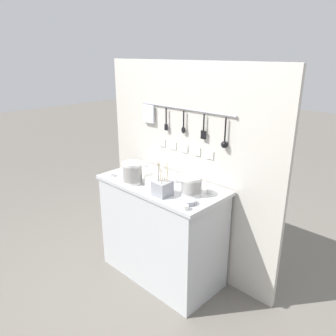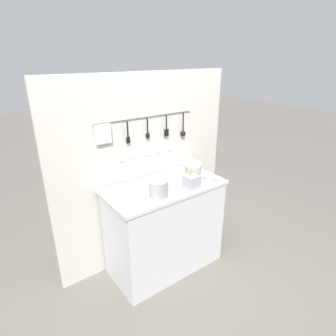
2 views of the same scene
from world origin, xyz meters
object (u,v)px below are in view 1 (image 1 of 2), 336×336
(bowl_stack_tall_left, at_px, (132,173))
(plate_stack, at_px, (155,180))
(cup_by_caddy, at_px, (144,165))
(steel_mixing_bowl, at_px, (188,202))
(cup_front_right, at_px, (175,180))
(cup_mid_row, at_px, (209,191))
(cup_back_left, at_px, (112,174))
(cup_front_left, at_px, (185,207))
(bowl_stack_back_corner, at_px, (191,186))
(cutlery_caddy, at_px, (162,188))

(bowl_stack_tall_left, xyz_separation_m, plate_stack, (0.16, 0.12, -0.06))
(plate_stack, xyz_separation_m, cup_by_caddy, (-0.39, 0.23, -0.02))
(steel_mixing_bowl, height_order, cup_front_right, cup_front_right)
(cup_mid_row, bearing_deg, cup_front_right, -176.42)
(cup_by_caddy, distance_m, cup_back_left, 0.37)
(bowl_stack_tall_left, bearing_deg, cup_front_left, -6.12)
(cup_mid_row, relative_size, cup_back_left, 1.00)
(bowl_stack_back_corner, bearing_deg, cup_by_caddy, 165.87)
(bowl_stack_tall_left, bearing_deg, cup_mid_row, 24.75)
(cup_back_left, bearing_deg, steel_mixing_bowl, 2.90)
(cup_front_right, bearing_deg, plate_stack, -125.65)
(cutlery_caddy, relative_size, cup_front_right, 5.49)
(cup_mid_row, xyz_separation_m, cup_front_right, (-0.35, -0.02, 0.00))
(bowl_stack_tall_left, xyz_separation_m, cutlery_caddy, (0.36, -0.01, -0.03))
(bowl_stack_tall_left, height_order, bowl_stack_back_corner, bowl_stack_tall_left)
(plate_stack, height_order, steel_mixing_bowl, plate_stack)
(cup_mid_row, distance_m, cup_back_left, 0.91)
(bowl_stack_back_corner, height_order, cup_front_left, bowl_stack_back_corner)
(steel_mixing_bowl, height_order, cup_front_left, cup_front_left)
(cup_mid_row, height_order, cup_by_caddy, same)
(plate_stack, xyz_separation_m, cup_front_right, (0.10, 0.14, -0.02))
(cutlery_caddy, distance_m, cup_mid_row, 0.37)
(cup_by_caddy, bearing_deg, cup_mid_row, -4.61)
(steel_mixing_bowl, distance_m, cup_mid_row, 0.26)
(bowl_stack_back_corner, distance_m, steel_mixing_bowl, 0.18)
(bowl_stack_back_corner, relative_size, cup_mid_row, 3.22)
(steel_mixing_bowl, xyz_separation_m, cup_front_right, (-0.35, 0.24, 0.00))
(cutlery_caddy, bearing_deg, cup_front_right, 111.98)
(bowl_stack_back_corner, xyz_separation_m, cup_back_left, (-0.77, -0.18, -0.06))
(cup_by_caddy, bearing_deg, steel_mixing_bowl, -21.29)
(bowl_stack_tall_left, relative_size, plate_stack, 0.94)
(bowl_stack_back_corner, distance_m, cup_front_right, 0.29)
(cutlery_caddy, bearing_deg, cup_mid_row, 49.49)
(cup_front_left, bearing_deg, steel_mixing_bowl, 117.07)
(bowl_stack_back_corner, relative_size, steel_mixing_bowl, 1.44)
(bowl_stack_back_corner, distance_m, cup_mid_row, 0.16)
(bowl_stack_tall_left, relative_size, cutlery_caddy, 0.66)
(plate_stack, xyz_separation_m, cutlery_caddy, (0.20, -0.12, 0.03))
(cutlery_caddy, relative_size, cup_back_left, 5.49)
(cup_mid_row, bearing_deg, cup_by_caddy, 175.39)
(cup_front_left, relative_size, cup_front_right, 1.00)
(cup_front_left, bearing_deg, plate_stack, 159.24)
(bowl_stack_tall_left, xyz_separation_m, cup_by_caddy, (-0.23, 0.34, -0.07))
(bowl_stack_back_corner, bearing_deg, cup_mid_row, 54.71)
(cup_mid_row, distance_m, cup_front_left, 0.35)
(cup_back_left, bearing_deg, cup_mid_row, 19.53)
(plate_stack, height_order, cup_front_left, plate_stack)
(bowl_stack_back_corner, bearing_deg, cup_front_left, -59.09)
(cup_front_right, bearing_deg, steel_mixing_bowl, -34.17)
(bowl_stack_back_corner, xyz_separation_m, steel_mixing_bowl, (0.09, -0.14, -0.06))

